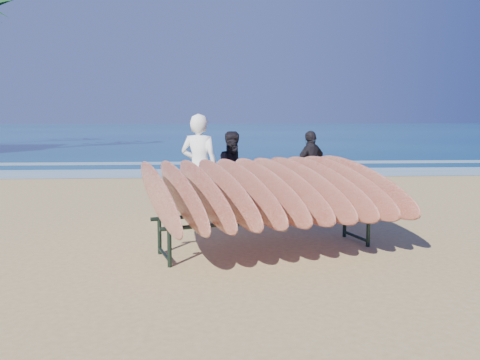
{
  "coord_description": "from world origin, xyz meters",
  "views": [
    {
      "loc": [
        -0.46,
        -6.78,
        1.93
      ],
      "look_at": [
        0.0,
        0.8,
        0.95
      ],
      "focal_mm": 38.0,
      "sensor_mm": 36.0,
      "label": 1
    }
  ],
  "objects": [
    {
      "name": "foam_near",
      "position": [
        0.0,
        10.0,
        0.01
      ],
      "size": [
        160.0,
        160.0,
        0.0
      ],
      "primitive_type": "plane",
      "color": "white",
      "rests_on": "ground"
    },
    {
      "name": "person_dark_b",
      "position": [
        1.83,
        4.52,
        0.79
      ],
      "size": [
        0.97,
        0.85,
        1.57
      ],
      "primitive_type": "imported",
      "rotation": [
        0.0,
        0.0,
        3.77
      ],
      "color": "black",
      "rests_on": "ground"
    },
    {
      "name": "person_white",
      "position": [
        -0.64,
        2.5,
        0.97
      ],
      "size": [
        0.83,
        0.68,
        1.95
      ],
      "primitive_type": "imported",
      "rotation": [
        0.0,
        0.0,
        2.78
      ],
      "color": "white",
      "rests_on": "ground"
    },
    {
      "name": "surfboard_rack",
      "position": [
        0.35,
        0.27,
        0.88
      ],
      "size": [
        3.85,
        3.62,
        1.4
      ],
      "rotation": [
        0.0,
        0.0,
        0.29
      ],
      "color": "black",
      "rests_on": "ground"
    },
    {
      "name": "ocean",
      "position": [
        0.0,
        55.0,
        0.01
      ],
      "size": [
        160.0,
        160.0,
        0.0
      ],
      "primitive_type": "plane",
      "color": "navy",
      "rests_on": "ground"
    },
    {
      "name": "person_dark_a",
      "position": [
        0.03,
        3.35,
        0.8
      ],
      "size": [
        0.94,
        0.84,
        1.6
      ],
      "primitive_type": "imported",
      "rotation": [
        0.0,
        0.0,
        0.36
      ],
      "color": "black",
      "rests_on": "ground"
    },
    {
      "name": "ground",
      "position": [
        0.0,
        0.0,
        0.0
      ],
      "size": [
        120.0,
        120.0,
        0.0
      ],
      "primitive_type": "plane",
      "color": "tan",
      "rests_on": "ground"
    },
    {
      "name": "foam_far",
      "position": [
        0.0,
        13.5,
        0.01
      ],
      "size": [
        160.0,
        160.0,
        0.0
      ],
      "primitive_type": "plane",
      "color": "white",
      "rests_on": "ground"
    }
  ]
}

